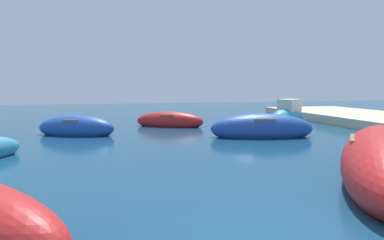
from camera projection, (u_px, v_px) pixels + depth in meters
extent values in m
ellipsoid|color=#B21E1E|center=(170.00, 121.00, 19.24)|extent=(3.83, 2.80, 1.05)
cube|color=brown|center=(170.00, 115.00, 19.21)|extent=(1.10, 1.17, 0.08)
ellipsoid|color=#1E479E|center=(262.00, 129.00, 15.37)|extent=(4.62, 2.32, 1.31)
cube|color=brown|center=(262.00, 119.00, 15.33)|extent=(1.10, 1.32, 0.08)
ellipsoid|color=teal|center=(287.00, 118.00, 20.57)|extent=(3.36, 2.92, 1.18)
cube|color=beige|center=(289.00, 106.00, 20.69)|extent=(1.62, 1.52, 0.74)
ellipsoid|color=#1E479E|center=(76.00, 128.00, 15.94)|extent=(3.74, 2.57, 1.15)
cube|color=brown|center=(76.00, 119.00, 15.90)|extent=(1.05, 1.22, 0.08)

